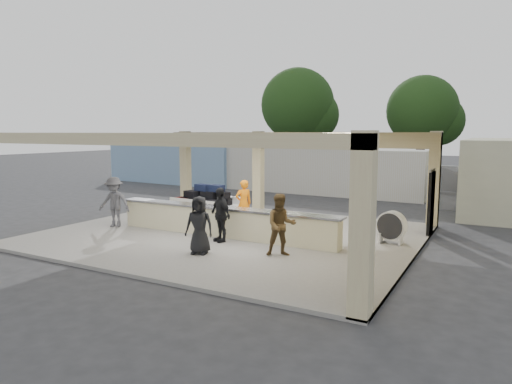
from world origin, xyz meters
The scene contains 15 objects.
ground centered at (0.00, 0.00, 0.00)m, with size 120.00×120.00×0.00m, color #29292B.
pavilion centered at (0.21, 0.66, 1.35)m, with size 12.01×10.00×3.55m.
baggage_counter centered at (0.00, -0.50, 0.59)m, with size 8.20×0.58×0.98m.
luggage_cart centered at (-1.98, 1.36, 0.86)m, with size 2.54×1.68×1.42m.
drum_fan centered at (5.09, 1.18, 0.64)m, with size 0.94×0.50×1.00m.
baggage_handler centered at (-0.16, 1.13, 0.95)m, with size 0.62×0.34×1.71m, color orange.
passenger_a centered at (2.71, -1.75, 0.97)m, with size 0.84×0.37×1.74m, color brown.
passenger_b centered at (0.33, -1.17, 0.95)m, with size 1.00×0.36×1.71m, color black.
passenger_c centered at (-4.27, -1.10, 1.01)m, with size 1.17×0.41×1.81m, color #504F54.
passenger_d centered at (0.59, -2.64, 0.92)m, with size 0.80×0.33×1.64m, color black.
car_dark centered at (5.26, 15.18, 0.76)m, with size 1.62×4.58×1.53m, color black.
container_white centered at (-1.18, 11.80, 1.28)m, with size 11.84×2.37×2.57m, color #BBBBB6.
container_blue centered at (-12.08, 12.17, 1.33)m, with size 10.27×2.46×2.67m, color #6D92AF.
tree_left centered at (-7.68, 24.16, 5.59)m, with size 6.60×6.30×9.00m.
tree_mid centered at (2.32, 26.16, 4.96)m, with size 6.00×5.60×8.00m.
Camera 1 is at (8.01, -12.93, 3.52)m, focal length 32.00 mm.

